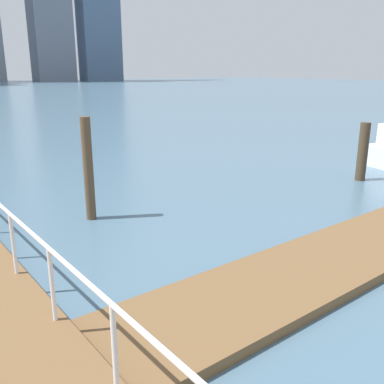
% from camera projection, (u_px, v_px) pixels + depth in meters
% --- Properties ---
extents(ground_plane, '(300.00, 300.00, 0.00)m').
position_uv_depth(ground_plane, '(54.00, 184.00, 14.26)').
color(ground_plane, slate).
extents(dock_piling_0, '(0.33, 0.33, 1.97)m').
position_uv_depth(dock_piling_0, '(363.00, 152.00, 14.44)').
color(dock_piling_0, '#473826').
rests_on(dock_piling_0, ground_plane).
extents(dock_piling_2, '(0.25, 0.25, 2.58)m').
position_uv_depth(dock_piling_2, '(88.00, 169.00, 10.54)').
color(dock_piling_2, brown).
rests_on(dock_piling_2, ground_plane).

